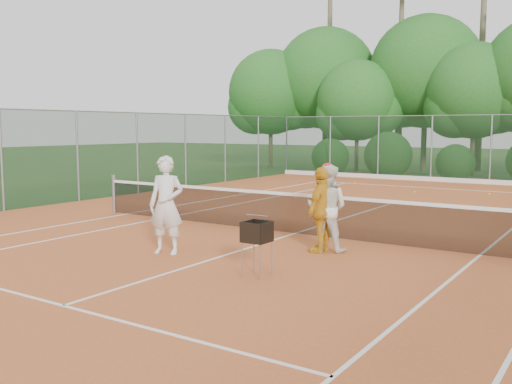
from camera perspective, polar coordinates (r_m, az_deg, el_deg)
ground at (r=13.25m, az=3.73°, el=-4.31°), size 120.00×120.00×0.00m
clay_court at (r=13.25m, az=3.74°, el=-4.26°), size 18.00×36.00×0.02m
tennis_net at (r=13.16m, az=3.75°, el=-2.03°), size 11.97×0.10×1.10m
player_white at (r=11.20m, az=-8.96°, el=-1.29°), size 0.81×0.65×1.92m
player_center_grp at (r=11.42m, az=7.12°, el=-1.56°), size 0.92×0.76×1.76m
player_yellow at (r=11.29m, az=6.61°, el=-1.77°), size 0.43×1.00×1.69m
ball_hopper at (r=9.40m, az=0.08°, el=-4.11°), size 0.40×0.40×0.92m
stray_ball_a at (r=25.82m, az=9.84°, el=0.99°), size 0.07×0.07×0.07m
stray_ball_b at (r=22.47m, az=22.30°, el=-0.20°), size 0.07×0.07×0.07m
stray_ball_c at (r=22.35m, az=15.56°, el=0.01°), size 0.07×0.07×0.07m
court_markings at (r=13.25m, az=3.74°, el=-4.21°), size 11.03×23.83×0.01m
fence_back at (r=27.11m, az=19.75°, el=4.07°), size 18.07×0.07×3.00m
fence_left at (r=18.33m, az=-24.10°, el=2.92°), size 0.07×33.07×3.00m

